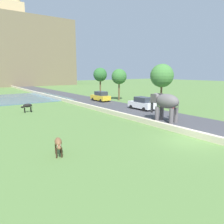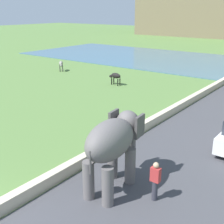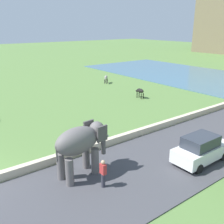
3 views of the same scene
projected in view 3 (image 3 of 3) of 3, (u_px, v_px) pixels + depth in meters
barrier_wall at (188, 117)px, 23.92m from camera, size 0.40×110.00×0.54m
lake at (182, 74)px, 45.88m from camera, size 36.00×18.00×0.08m
elephant at (81, 143)px, 14.51m from camera, size 1.69×3.54×2.99m
person_beside_elephant at (103, 173)px, 13.71m from camera, size 0.36×0.22×1.63m
car_white at (201, 149)px, 16.32m from camera, size 1.80×4.00×1.80m
cow_grey at (106, 78)px, 38.52m from camera, size 1.23×1.20×1.15m
cow_black at (140, 91)px, 30.76m from camera, size 1.40×0.52×1.15m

